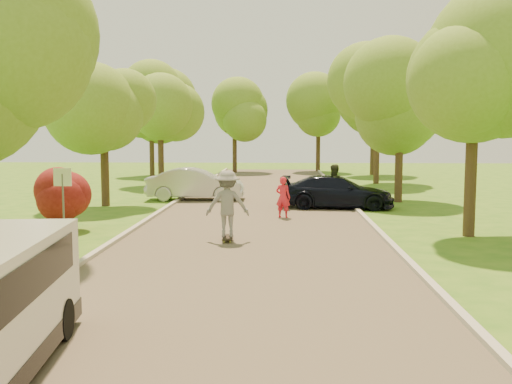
% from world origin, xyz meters
% --- Properties ---
extents(ground, '(100.00, 100.00, 0.00)m').
position_xyz_m(ground, '(0.00, 0.00, 0.00)').
color(ground, '#336A19').
rests_on(ground, ground).
extents(road, '(8.00, 60.00, 0.01)m').
position_xyz_m(road, '(0.00, 8.00, 0.01)').
color(road, '#4C4438').
rests_on(road, ground).
extents(curb_left, '(0.18, 60.00, 0.12)m').
position_xyz_m(curb_left, '(-4.05, 8.00, 0.06)').
color(curb_left, '#B2AD9E').
rests_on(curb_left, ground).
extents(curb_right, '(0.18, 60.00, 0.12)m').
position_xyz_m(curb_right, '(4.05, 8.00, 0.06)').
color(curb_right, '#B2AD9E').
rests_on(curb_right, ground).
extents(street_sign, '(0.55, 0.06, 2.17)m').
position_xyz_m(street_sign, '(-5.80, 4.00, 1.56)').
color(street_sign, '#59595E').
rests_on(street_sign, ground).
extents(red_shrub, '(1.70, 1.70, 1.95)m').
position_xyz_m(red_shrub, '(-6.30, 5.50, 1.10)').
color(red_shrub, '#382619').
rests_on(red_shrub, ground).
extents(tree_l_midb, '(4.30, 4.20, 6.62)m').
position_xyz_m(tree_l_midb, '(-6.81, 12.00, 4.59)').
color(tree_l_midb, '#382619').
rests_on(tree_l_midb, ground).
extents(tree_l_far, '(4.92, 4.80, 7.79)m').
position_xyz_m(tree_l_far, '(-6.39, 22.00, 5.47)').
color(tree_l_far, '#382619').
rests_on(tree_l_far, ground).
extents(tree_r_mida, '(5.13, 5.00, 7.95)m').
position_xyz_m(tree_r_mida, '(7.02, 5.00, 5.54)').
color(tree_r_mida, '#382619').
rests_on(tree_r_mida, ground).
extents(tree_r_midb, '(4.51, 4.40, 7.01)m').
position_xyz_m(tree_r_midb, '(6.60, 14.00, 4.88)').
color(tree_r_midb, '#382619').
rests_on(tree_r_midb, ground).
extents(tree_r_far, '(5.33, 5.20, 8.34)m').
position_xyz_m(tree_r_far, '(7.23, 24.00, 5.83)').
color(tree_r_far, '#382619').
rests_on(tree_r_far, ground).
extents(tree_bg_a, '(5.12, 5.00, 7.72)m').
position_xyz_m(tree_bg_a, '(-8.78, 30.00, 5.31)').
color(tree_bg_a, '#382619').
rests_on(tree_bg_a, ground).
extents(tree_bg_b, '(5.12, 5.00, 7.95)m').
position_xyz_m(tree_bg_b, '(8.22, 32.00, 5.54)').
color(tree_bg_b, '#382619').
rests_on(tree_bg_b, ground).
extents(tree_bg_c, '(4.92, 4.80, 7.33)m').
position_xyz_m(tree_bg_c, '(-2.79, 34.00, 5.02)').
color(tree_bg_c, '#382619').
rests_on(tree_bg_c, ground).
extents(tree_bg_d, '(5.12, 5.00, 7.72)m').
position_xyz_m(tree_bg_d, '(4.22, 36.00, 5.31)').
color(tree_bg_d, '#382619').
rests_on(tree_bg_d, ground).
extents(silver_sedan, '(4.76, 1.78, 1.55)m').
position_xyz_m(silver_sedan, '(-3.30, 14.37, 0.78)').
color(silver_sedan, silver).
rests_on(silver_sedan, ground).
extents(dark_sedan, '(5.02, 2.43, 1.41)m').
position_xyz_m(dark_sedan, '(3.30, 11.62, 0.70)').
color(dark_sedan, black).
rests_on(dark_sedan, ground).
extents(longboard, '(0.34, 1.04, 0.12)m').
position_xyz_m(longboard, '(-0.73, 3.81, 0.11)').
color(longboard, black).
rests_on(longboard, ground).
extents(skateboarder, '(1.33, 0.81, 2.00)m').
position_xyz_m(skateboarder, '(-0.73, 3.81, 1.13)').
color(skateboarder, slate).
rests_on(skateboarder, longboard).
extents(person_striped, '(0.67, 0.55, 1.59)m').
position_xyz_m(person_striped, '(0.95, 8.62, 0.79)').
color(person_striped, red).
rests_on(person_striped, ground).
extents(person_olive, '(1.17, 1.12, 1.91)m').
position_xyz_m(person_olive, '(3.11, 11.43, 0.95)').
color(person_olive, '#29311D').
rests_on(person_olive, ground).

